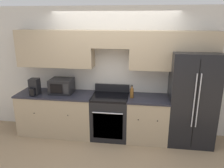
{
  "coord_description": "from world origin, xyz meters",
  "views": [
    {
      "loc": [
        0.58,
        -3.72,
        2.35
      ],
      "look_at": [
        -0.0,
        0.31,
        1.13
      ],
      "focal_mm": 35.0,
      "sensor_mm": 36.0,
      "label": 1
    }
  ],
  "objects_px": {
    "refrigerator": "(191,99)",
    "bottle": "(132,93)",
    "microwave": "(62,86)",
    "oven_range": "(110,116)"
  },
  "relations": [
    {
      "from": "refrigerator",
      "to": "bottle",
      "type": "bearing_deg",
      "value": -176.22
    },
    {
      "from": "microwave",
      "to": "bottle",
      "type": "relative_size",
      "value": 1.78
    },
    {
      "from": "bottle",
      "to": "microwave",
      "type": "bearing_deg",
      "value": 176.74
    },
    {
      "from": "microwave",
      "to": "bottle",
      "type": "height_order",
      "value": "microwave"
    },
    {
      "from": "oven_range",
      "to": "microwave",
      "type": "xyz_separation_m",
      "value": [
        -1.01,
        0.04,
        0.58
      ]
    },
    {
      "from": "oven_range",
      "to": "bottle",
      "type": "bearing_deg",
      "value": -4.96
    },
    {
      "from": "refrigerator",
      "to": "bottle",
      "type": "height_order",
      "value": "refrigerator"
    },
    {
      "from": "refrigerator",
      "to": "bottle",
      "type": "distance_m",
      "value": 1.14
    },
    {
      "from": "oven_range",
      "to": "microwave",
      "type": "height_order",
      "value": "microwave"
    },
    {
      "from": "refrigerator",
      "to": "oven_range",
      "type": "bearing_deg",
      "value": -178.63
    }
  ]
}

